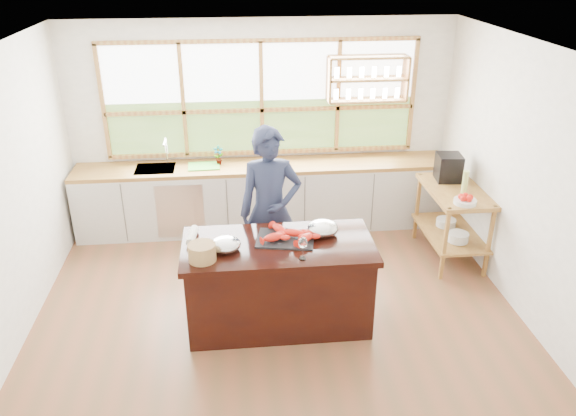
{
  "coord_description": "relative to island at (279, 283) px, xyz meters",
  "views": [
    {
      "loc": [
        -0.39,
        -4.91,
        3.52
      ],
      "look_at": [
        0.13,
        0.15,
        1.11
      ],
      "focal_mm": 35.0,
      "sensor_mm": 36.0,
      "label": 1
    }
  ],
  "objects": [
    {
      "name": "ground_plane",
      "position": [
        0.0,
        0.2,
        -0.45
      ],
      "size": [
        5.0,
        5.0,
        0.0
      ],
      "primitive_type": "plane",
      "color": "brown"
    },
    {
      "name": "room_shell",
      "position": [
        0.02,
        0.71,
        1.3
      ],
      "size": [
        5.02,
        4.52,
        2.71
      ],
      "color": "white",
      "rests_on": "ground_plane"
    },
    {
      "name": "back_counter",
      "position": [
        -0.02,
        2.14,
        0.0
      ],
      "size": [
        4.9,
        0.63,
        0.9
      ],
      "color": "beige",
      "rests_on": "ground_plane"
    },
    {
      "name": "right_shelf_unit",
      "position": [
        2.19,
        1.09,
        0.15
      ],
      "size": [
        0.62,
        1.1,
        0.9
      ],
      "color": "olive",
      "rests_on": "ground_plane"
    },
    {
      "name": "island",
      "position": [
        0.0,
        0.0,
        0.0
      ],
      "size": [
        1.85,
        0.9,
        0.9
      ],
      "color": "black",
      "rests_on": "ground_plane"
    },
    {
      "name": "cook",
      "position": [
        -0.03,
        0.68,
        0.47
      ],
      "size": [
        0.7,
        0.48,
        1.85
      ],
      "primitive_type": "imported",
      "rotation": [
        0.0,
        0.0,
        0.06
      ],
      "color": "#1D233C",
      "rests_on": "ground_plane"
    },
    {
      "name": "potted_plant",
      "position": [
        -0.59,
        2.2,
        0.57
      ],
      "size": [
        0.14,
        0.1,
        0.25
      ],
      "primitive_type": "imported",
      "rotation": [
        0.0,
        0.0,
        0.05
      ],
      "color": "slate",
      "rests_on": "back_counter"
    },
    {
      "name": "cutting_board",
      "position": [
        -0.78,
        2.14,
        0.45
      ],
      "size": [
        0.41,
        0.31,
        0.01
      ],
      "primitive_type": "cube",
      "rotation": [
        0.0,
        0.0,
        0.04
      ],
      "color": "green",
      "rests_on": "back_counter"
    },
    {
      "name": "espresso_machine",
      "position": [
        2.19,
        1.39,
        0.61
      ],
      "size": [
        0.31,
        0.33,
        0.32
      ],
      "primitive_type": "cube",
      "rotation": [
        0.0,
        0.0,
        -0.11
      ],
      "color": "black",
      "rests_on": "right_shelf_unit"
    },
    {
      "name": "wine_bottle",
      "position": [
        2.24,
        0.99,
        0.58
      ],
      "size": [
        0.09,
        0.09,
        0.27
      ],
      "primitive_type": "cylinder",
      "rotation": [
        0.0,
        0.0,
        -0.34
      ],
      "color": "#ADC164",
      "rests_on": "right_shelf_unit"
    },
    {
      "name": "fruit_bowl",
      "position": [
        2.14,
        0.7,
        0.49
      ],
      "size": [
        0.25,
        0.25,
        0.11
      ],
      "color": "silver",
      "rests_on": "right_shelf_unit"
    },
    {
      "name": "slate_board",
      "position": [
        0.08,
        0.07,
        0.45
      ],
      "size": [
        0.62,
        0.5,
        0.02
      ],
      "primitive_type": "cube",
      "rotation": [
        0.0,
        0.0,
        -0.19
      ],
      "color": "black",
      "rests_on": "island"
    },
    {
      "name": "lobster_pile",
      "position": [
        0.1,
        0.07,
        0.5
      ],
      "size": [
        0.52,
        0.44,
        0.08
      ],
      "color": "red",
      "rests_on": "slate_board"
    },
    {
      "name": "mixing_bowl_left",
      "position": [
        -0.5,
        -0.07,
        0.51
      ],
      "size": [
        0.29,
        0.29,
        0.14
      ],
      "primitive_type": "ellipsoid",
      "color": "silver",
      "rests_on": "island"
    },
    {
      "name": "mixing_bowl_right",
      "position": [
        0.46,
        0.15,
        0.51
      ],
      "size": [
        0.31,
        0.31,
        0.15
      ],
      "primitive_type": "ellipsoid",
      "color": "silver",
      "rests_on": "island"
    },
    {
      "name": "wine_glass",
      "position": [
        0.2,
        -0.31,
        0.61
      ],
      "size": [
        0.08,
        0.08,
        0.22
      ],
      "color": "white",
      "rests_on": "island"
    },
    {
      "name": "wicker_basket",
      "position": [
        -0.71,
        -0.24,
        0.53
      ],
      "size": [
        0.25,
        0.25,
        0.16
      ],
      "primitive_type": "cylinder",
      "color": "#9F7E46",
      "rests_on": "island"
    },
    {
      "name": "parchment_roll",
      "position": [
        -0.83,
        0.18,
        0.49
      ],
      "size": [
        0.11,
        0.31,
        0.08
      ],
      "primitive_type": "cylinder",
      "rotation": [
        1.57,
        0.0,
        -0.1
      ],
      "color": "silver",
      "rests_on": "island"
    }
  ]
}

